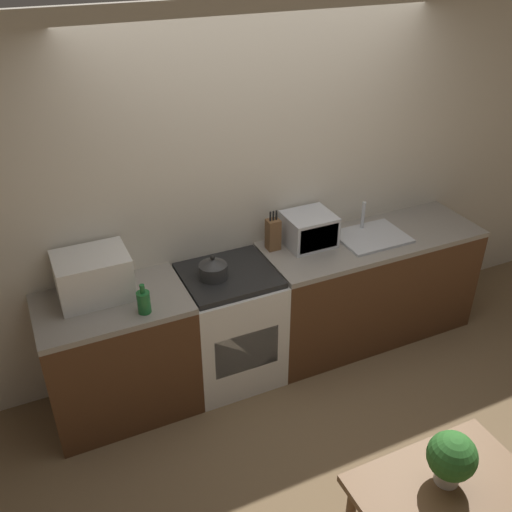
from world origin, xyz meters
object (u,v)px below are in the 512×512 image
object	(u,v)px
microwave	(93,276)
bottle	(144,302)
stove_range	(230,325)
toaster_oven	(309,229)
kettle	(213,268)
dining_table	(443,505)

from	to	relation	value
microwave	bottle	world-z (taller)	microwave
stove_range	toaster_oven	size ratio (longest dim) A/B	2.55
kettle	toaster_oven	size ratio (longest dim) A/B	0.55
toaster_oven	microwave	bearing A→B (deg)	-179.29
bottle	microwave	bearing A→B (deg)	127.91
bottle	dining_table	bearing A→B (deg)	-60.66
microwave	bottle	size ratio (longest dim) A/B	2.28
kettle	bottle	size ratio (longest dim) A/B	0.97
stove_range	microwave	world-z (taller)	microwave
microwave	toaster_oven	world-z (taller)	microwave
dining_table	stove_range	bearing A→B (deg)	99.43
bottle	dining_table	distance (m)	1.98
microwave	kettle	bearing A→B (deg)	-8.49
microwave	dining_table	xyz separation A→B (m)	(1.19, -2.00, -0.44)
stove_range	toaster_oven	distance (m)	0.91
kettle	dining_table	world-z (taller)	kettle
microwave	toaster_oven	size ratio (longest dim) A/B	1.30
dining_table	toaster_oven	bearing A→B (deg)	79.21
toaster_oven	dining_table	xyz separation A→B (m)	(-0.39, -2.02, -0.41)
toaster_oven	stove_range	bearing A→B (deg)	-169.39
stove_range	toaster_oven	world-z (taller)	toaster_oven
kettle	bottle	bearing A→B (deg)	-160.13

